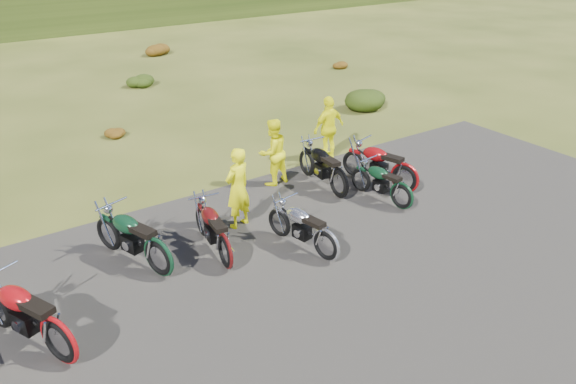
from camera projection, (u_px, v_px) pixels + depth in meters
ground at (288, 269)px, 11.06m from camera, size 300.00×300.00×0.00m
gravel_pad at (354, 323)px, 9.58m from camera, size 20.00×12.00×0.04m
shrub_4 at (113, 131)px, 17.60m from camera, size 0.77×0.77×0.45m
shrub_5 at (139, 79)px, 22.97m from camera, size 1.03×1.03×0.61m
shrub_6 at (156, 47)px, 28.34m from camera, size 1.30×1.30×0.77m
shrub_7 at (367, 95)px, 20.34m from camera, size 1.56×1.56×0.92m
shrub_8 at (337, 63)px, 25.85m from camera, size 0.77×0.77×0.45m
motorcycle_1 at (65, 363)px, 8.71m from camera, size 1.67×2.47×1.23m
motorcycle_2 at (161, 276)px, 10.83m from camera, size 1.45×2.40×1.19m
motorcycle_3 at (325, 261)px, 11.30m from camera, size 1.02×2.08×1.04m
motorcycle_4 at (226, 268)px, 11.07m from camera, size 0.96×2.14×1.08m
motorcycle_5 at (338, 198)px, 13.86m from camera, size 0.91×2.27×1.16m
motorcycle_6 at (403, 193)px, 14.11m from camera, size 1.35×2.35×1.17m
motorcycle_7 at (400, 210)px, 13.31m from camera, size 0.89×1.96×0.99m
person_middle at (238, 189)px, 12.18m from camera, size 0.77×0.61×1.85m
person_right_a at (273, 153)px, 14.21m from camera, size 0.92×0.77×1.74m
person_right_b at (329, 129)px, 15.76m from camera, size 1.09×0.53×1.81m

